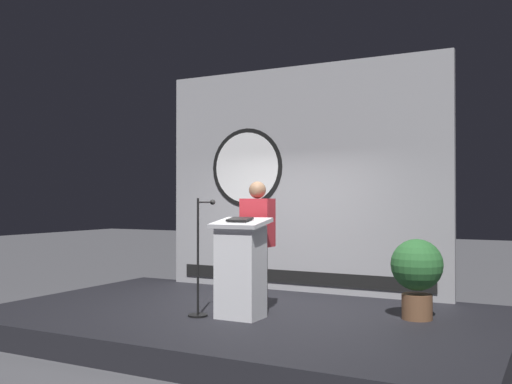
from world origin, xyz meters
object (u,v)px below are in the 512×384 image
podium (241,268)px  potted_plant (417,271)px  microphone_stand (200,275)px  speaker_person (258,245)px

podium → potted_plant: (1.90, 0.92, -0.02)m
podium → microphone_stand: (-0.51, -0.10, -0.10)m
microphone_stand → potted_plant: 2.62m
podium → microphone_stand: microphone_stand is taller
potted_plant → microphone_stand: bearing=-156.9°
podium → speaker_person: speaker_person is taller
podium → potted_plant: size_ratio=1.27×
podium → potted_plant: bearing=25.9°
podium → speaker_person: 0.54m
microphone_stand → potted_plant: microphone_stand is taller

